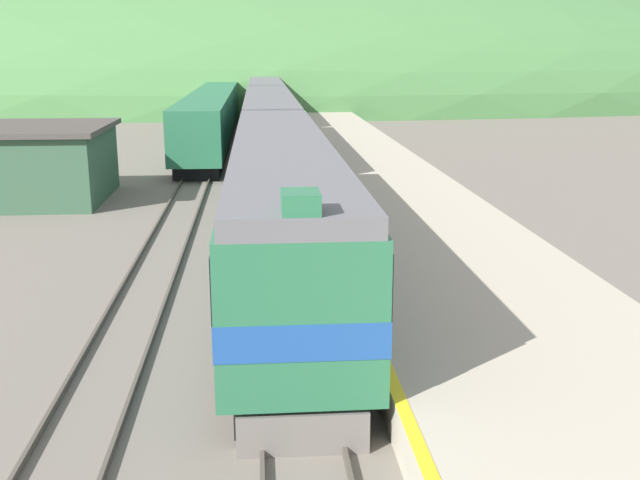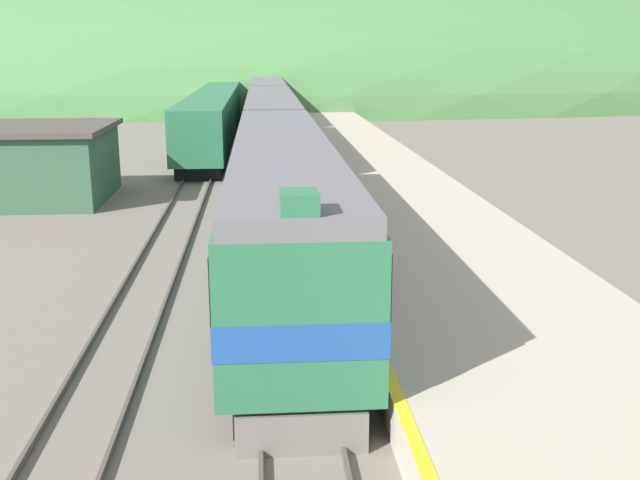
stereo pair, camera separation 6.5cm
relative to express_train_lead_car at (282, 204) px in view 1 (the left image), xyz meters
The scene contains 11 objects.
track_main 40.68m from the express_train_lead_car, 90.00° to the left, with size 1.52×180.00×0.16m.
track_siding 40.88m from the express_train_lead_car, 95.70° to the left, with size 1.52×180.00×0.16m.
platform 21.30m from the express_train_lead_car, 76.28° to the left, with size 6.86×140.00×0.89m.
distant_hills 92.11m from the express_train_lead_car, 90.00° to the left, with size 184.50×83.03×36.52m.
station_shed 17.15m from the express_train_lead_car, 129.90° to the left, with size 6.79×7.24×3.47m.
express_train_lead_car is the anchor object (origin of this frame).
carriage_second 22.83m from the express_train_lead_car, 90.00° to the left, with size 3.00×21.81×4.24m.
carriage_third 45.52m from the express_train_lead_car, 90.00° to the left, with size 3.00×21.81×4.24m.
carriage_fourth 68.21m from the express_train_lead_car, 90.00° to the left, with size 3.00×21.81×4.24m.
carriage_fifth 90.91m from the express_train_lead_car, 90.00° to the left, with size 3.00×21.81×4.24m.
siding_train 39.87m from the express_train_lead_car, 95.84° to the left, with size 2.90×45.75×3.77m.
Camera 1 is at (-0.67, 7.20, 6.87)m, focal length 42.00 mm.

